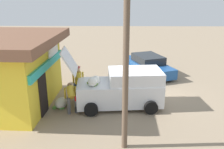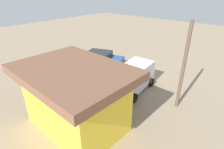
{
  "view_description": "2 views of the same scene",
  "coord_description": "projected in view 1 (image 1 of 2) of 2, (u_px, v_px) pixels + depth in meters",
  "views": [
    {
      "loc": [
        -12.13,
        1.4,
        5.16
      ],
      "look_at": [
        0.75,
        1.64,
        0.88
      ],
      "focal_mm": 38.65,
      "sensor_mm": 36.0,
      "label": 1
    },
    {
      "loc": [
        -7.78,
        10.96,
        6.82
      ],
      "look_at": [
        0.24,
        1.51,
        0.79
      ],
      "focal_mm": 29.0,
      "sensor_mm": 36.0,
      "label": 2
    }
  ],
  "objects": [
    {
      "name": "ground_plane",
      "position": [
        142.0,
        94.0,
        13.11
      ],
      "size": [
        60.0,
        60.0,
        0.0
      ],
      "primitive_type": "plane",
      "color": "gray"
    },
    {
      "name": "storefront_bar",
      "position": [
        14.0,
        69.0,
        11.36
      ],
      "size": [
        5.95,
        4.43,
        3.41
      ],
      "color": "yellow",
      "rests_on": "ground_plane"
    },
    {
      "name": "delivery_van",
      "position": [
        122.0,
        88.0,
        11.52
      ],
      "size": [
        2.44,
        4.72,
        2.85
      ],
      "color": "silver",
      "rests_on": "ground_plane"
    },
    {
      "name": "parked_sedan",
      "position": [
        148.0,
        65.0,
        16.45
      ],
      "size": [
        4.84,
        3.3,
        1.28
      ],
      "color": "#1E4C8C",
      "rests_on": "ground_plane"
    },
    {
      "name": "vendor_standing",
      "position": [
        78.0,
        81.0,
        12.19
      ],
      "size": [
        0.36,
        0.57,
        1.76
      ],
      "color": "navy",
      "rests_on": "ground_plane"
    },
    {
      "name": "customer_bending",
      "position": [
        71.0,
        96.0,
        10.95
      ],
      "size": [
        0.75,
        0.66,
        1.29
      ],
      "color": "#4C4C51",
      "rests_on": "ground_plane"
    },
    {
      "name": "unloaded_banana_pile",
      "position": [
        61.0,
        103.0,
        11.53
      ],
      "size": [
        0.82,
        0.74,
        0.48
      ],
      "color": "silver",
      "rests_on": "ground_plane"
    },
    {
      "name": "paint_bucket",
      "position": [
        81.0,
        82.0,
        14.39
      ],
      "size": [
        0.3,
        0.3,
        0.34
      ],
      "primitive_type": "cylinder",
      "color": "silver",
      "rests_on": "ground_plane"
    },
    {
      "name": "utility_pole",
      "position": [
        126.0,
        76.0,
        7.77
      ],
      "size": [
        0.2,
        0.2,
        5.31
      ],
      "primitive_type": "cylinder",
      "color": "brown",
      "rests_on": "ground_plane"
    }
  ]
}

